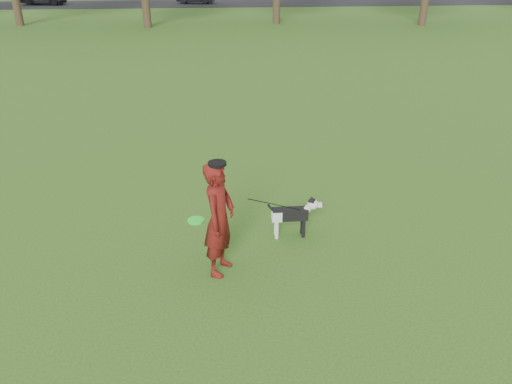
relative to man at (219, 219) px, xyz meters
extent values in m
plane|color=#285116|center=(0.22, 0.48, -0.86)|extent=(120.00, 120.00, 0.00)
cube|color=black|center=(0.22, 40.48, -0.85)|extent=(120.00, 7.00, 0.02)
imported|color=#580C0E|center=(0.00, 0.00, 0.00)|extent=(0.62, 0.74, 1.72)
cube|color=black|center=(1.15, 0.89, -0.45)|extent=(0.58, 0.18, 0.19)
cube|color=white|center=(0.94, 0.89, -0.46)|extent=(0.16, 0.18, 0.17)
cylinder|color=white|center=(0.94, 0.82, -0.70)|extent=(0.06, 0.06, 0.31)
cylinder|color=white|center=(0.94, 0.95, -0.70)|extent=(0.06, 0.06, 0.31)
cylinder|color=black|center=(1.37, 0.82, -0.70)|extent=(0.06, 0.06, 0.31)
cylinder|color=black|center=(1.37, 0.95, -0.70)|extent=(0.06, 0.06, 0.31)
cylinder|color=white|center=(1.41, 0.89, -0.40)|extent=(0.19, 0.12, 0.20)
sphere|color=white|center=(1.52, 0.89, -0.29)|extent=(0.18, 0.18, 0.18)
sphere|color=black|center=(1.51, 0.89, -0.25)|extent=(0.14, 0.14, 0.14)
cube|color=white|center=(1.61, 0.89, -0.30)|extent=(0.12, 0.07, 0.06)
sphere|color=black|center=(1.68, 0.89, -0.30)|extent=(0.04, 0.04, 0.04)
cone|color=black|center=(1.51, 0.84, -0.20)|extent=(0.06, 0.06, 0.07)
cone|color=black|center=(1.51, 0.93, -0.20)|extent=(0.06, 0.06, 0.07)
cylinder|color=black|center=(0.88, 0.89, -0.39)|extent=(0.20, 0.04, 0.26)
cylinder|color=black|center=(1.36, 0.89, -0.39)|extent=(0.13, 0.13, 0.02)
cylinder|color=#20FE2A|center=(-0.32, -0.10, 0.05)|extent=(0.23, 0.23, 0.02)
cylinder|color=black|center=(0.00, 0.00, 0.85)|extent=(0.25, 0.25, 0.04)
camera|label=1|loc=(-0.03, -6.16, 3.42)|focal=35.00mm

